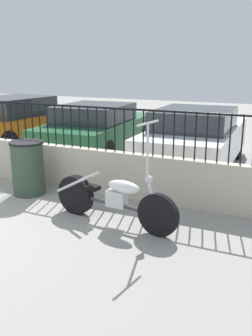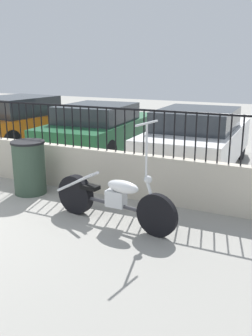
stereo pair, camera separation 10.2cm
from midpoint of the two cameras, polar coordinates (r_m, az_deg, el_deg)
low_wall at (r=7.64m, az=-14.59°, el=0.85°), size 9.19×0.18×0.80m
fence_railing at (r=7.47m, az=-15.06°, el=7.61°), size 9.19×0.04×0.77m
motorcycle_dark_grey at (r=5.51m, az=-3.24°, el=-4.56°), size 2.09×0.59×1.56m
trash_bin at (r=6.93m, az=-15.11°, el=0.03°), size 0.60×0.60×0.96m
car_orange at (r=11.54m, az=-16.37°, el=7.03°), size 2.23×4.24×1.37m
car_green at (r=9.83m, az=-4.73°, el=6.05°), size 2.02×4.15×1.29m
car_white at (r=8.47m, az=10.18°, el=4.52°), size 1.86×4.06×1.35m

